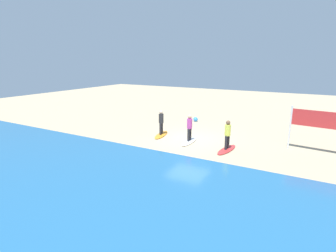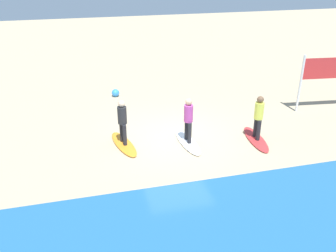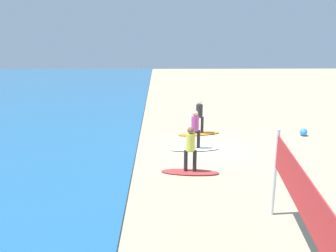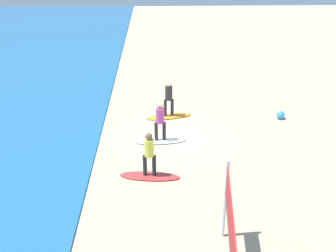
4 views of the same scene
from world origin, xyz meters
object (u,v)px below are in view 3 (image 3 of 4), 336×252
(surfboard_red, at_px, (190,172))
(surfboard_orange, at_px, (199,134))
(surfer_red, at_px, (190,146))
(beach_ball, at_px, (303,132))
(surfboard_white, at_px, (195,149))
(surfer_white, at_px, (195,127))
(surfer_orange, at_px, (199,114))

(surfboard_red, bearing_deg, surfboard_orange, -93.27)
(surfer_red, bearing_deg, beach_ball, -52.57)
(surfboard_red, distance_m, beach_ball, 7.38)
(surfer_red, distance_m, surfboard_white, 2.73)
(surfer_white, bearing_deg, surfer_red, 171.01)
(surfer_red, xyz_separation_m, beach_ball, (4.49, -5.86, -0.85))
(surfboard_orange, distance_m, surfer_orange, 0.99)
(surfboard_red, bearing_deg, beach_ball, -136.21)
(surfboard_orange, height_order, beach_ball, beach_ball)
(surfer_red, height_order, surfer_white, same)
(surfer_orange, bearing_deg, surfboard_orange, 90.00)
(surfboard_orange, relative_size, surfer_orange, 1.28)
(surfer_orange, distance_m, beach_ball, 5.13)
(surfboard_red, height_order, surfboard_white, same)
(surfboard_red, xyz_separation_m, surfer_white, (2.52, -0.40, 0.99))
(surfboard_orange, height_order, surfer_orange, surfer_orange)
(surfer_orange, bearing_deg, surfer_red, 170.37)
(surfboard_white, bearing_deg, surfer_red, 77.24)
(surfboard_red, distance_m, surfer_orange, 4.97)
(surfboard_white, height_order, surfer_white, surfer_white)
(surfer_white, distance_m, surfer_orange, 2.32)
(surfboard_red, bearing_deg, surfboard_white, -92.62)
(surfboard_white, height_order, beach_ball, beach_ball)
(surfboard_red, bearing_deg, surfer_red, -173.64)
(surfer_red, relative_size, surfboard_orange, 0.78)
(surfer_orange, relative_size, beach_ball, 4.50)
(surfer_white, bearing_deg, surfboard_red, 171.01)
(surfboard_orange, bearing_deg, surfboard_red, 68.43)
(surfboard_white, xyz_separation_m, surfer_orange, (2.28, -0.42, 0.99))
(surfboard_white, height_order, surfer_orange, surfer_orange)
(surfboard_orange, bearing_deg, surfer_orange, 168.06)
(surfer_red, height_order, beach_ball, surfer_red)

